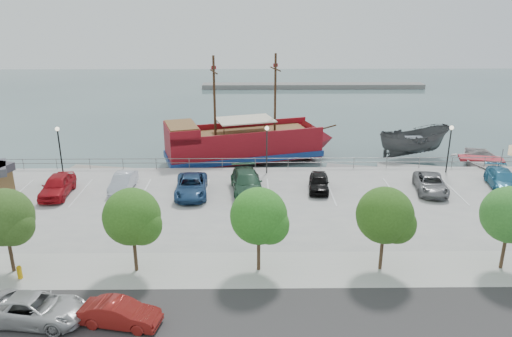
{
  "coord_description": "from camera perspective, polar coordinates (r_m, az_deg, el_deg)",
  "views": [
    {
      "loc": [
        -1.46,
        -35.15,
        14.94
      ],
      "look_at": [
        -1.0,
        2.0,
        2.0
      ],
      "focal_mm": 35.0,
      "sensor_mm": 36.0,
      "label": 1
    }
  ],
  "objects": [
    {
      "name": "ground",
      "position": [
        38.62,
        1.53,
        -5.18
      ],
      "size": [
        160.0,
        160.0,
        0.0
      ],
      "primitive_type": "plane",
      "color": "#385051"
    },
    {
      "name": "street",
      "position": [
        24.33,
        3.05,
        -18.68
      ],
      "size": [
        100.0,
        8.0,
        0.04
      ],
      "primitive_type": "cube",
      "color": "#363333",
      "rests_on": "land_slab"
    },
    {
      "name": "sidewalk",
      "position": [
        29.28,
        2.3,
        -11.46
      ],
      "size": [
        100.0,
        4.0,
        0.05
      ],
      "primitive_type": "cube",
      "color": "#ACACA6",
      "rests_on": "land_slab"
    },
    {
      "name": "seawall_railing",
      "position": [
        45.33,
        1.17,
        0.66
      ],
      "size": [
        50.0,
        0.06,
        1.0
      ],
      "color": "slate",
      "rests_on": "land_slab"
    },
    {
      "name": "far_shore",
      "position": [
        92.2,
        6.53,
        9.37
      ],
      "size": [
        40.0,
        3.0,
        0.8
      ],
      "primitive_type": "cube",
      "color": "slate",
      "rests_on": "ground"
    },
    {
      "name": "pirate_ship",
      "position": [
        50.01,
        -0.03,
        2.86
      ],
      "size": [
        18.04,
        9.53,
        11.17
      ],
      "rotation": [
        0.0,
        0.0,
        0.29
      ],
      "color": "maroon",
      "rests_on": "ground"
    },
    {
      "name": "patrol_boat",
      "position": [
        53.5,
        17.56,
        2.66
      ],
      "size": [
        8.4,
        4.99,
        3.05
      ],
      "primitive_type": "imported",
      "rotation": [
        0.0,
        0.0,
        1.84
      ],
      "color": "#47494A",
      "rests_on": "ground"
    },
    {
      "name": "speedboat",
      "position": [
        52.5,
        24.28,
        0.59
      ],
      "size": [
        6.39,
        7.85,
        1.43
      ],
      "primitive_type": "imported",
      "rotation": [
        0.0,
        0.0,
        -0.23
      ],
      "color": "silver",
      "rests_on": "ground"
    },
    {
      "name": "dock_west",
      "position": [
        48.99,
        -16.79,
        -0.39
      ],
      "size": [
        7.45,
        3.43,
        0.41
      ],
      "primitive_type": "cube",
      "rotation": [
        0.0,
        0.0,
        -0.2
      ],
      "color": "gray",
      "rests_on": "ground"
    },
    {
      "name": "dock_mid",
      "position": [
        48.28,
        12.2,
        -0.28
      ],
      "size": [
        7.34,
        3.64,
        0.4
      ],
      "primitive_type": "cube",
      "rotation": [
        0.0,
        0.0,
        -0.24
      ],
      "color": "gray",
      "rests_on": "ground"
    },
    {
      "name": "dock_east",
      "position": [
        49.71,
        18.13,
        -0.22
      ],
      "size": [
        8.05,
        4.03,
        0.44
      ],
      "primitive_type": "cube",
      "rotation": [
        0.0,
        0.0,
        -0.25
      ],
      "color": "gray",
      "rests_on": "ground"
    },
    {
      "name": "street_van",
      "position": [
        27.05,
        -23.95,
        -14.44
      ],
      "size": [
        5.25,
        2.95,
        1.39
      ],
      "primitive_type": "imported",
      "rotation": [
        0.0,
        0.0,
        1.44
      ],
      "color": "#B1B1B1",
      "rests_on": "street"
    },
    {
      "name": "street_sedan",
      "position": [
        25.48,
        -15.26,
        -15.71
      ],
      "size": [
        4.06,
        2.08,
        1.27
      ],
      "primitive_type": "imported",
      "rotation": [
        0.0,
        0.0,
        1.37
      ],
      "color": "maroon",
      "rests_on": "street"
    },
    {
      "name": "fire_hydrant",
      "position": [
        31.1,
        -25.41,
        -10.61
      ],
      "size": [
        0.29,
        0.29,
        0.83
      ],
      "rotation": [
        0.0,
        0.0,
        -0.09
      ],
      "color": "#DFA309",
      "rests_on": "sidewalk"
    },
    {
      "name": "lamp_post_left",
      "position": [
        46.39,
        -21.6,
        2.84
      ],
      "size": [
        0.36,
        0.36,
        4.28
      ],
      "color": "black",
      "rests_on": "land_slab"
    },
    {
      "name": "lamp_post_mid",
      "position": [
        43.37,
        1.25,
        3.13
      ],
      "size": [
        0.36,
        0.36,
        4.28
      ],
      "color": "black",
      "rests_on": "land_slab"
    },
    {
      "name": "lamp_post_right",
      "position": [
        46.73,
        21.29,
        2.99
      ],
      "size": [
        0.36,
        0.36,
        4.28
      ],
      "color": "black",
      "rests_on": "land_slab"
    },
    {
      "name": "tree_b",
      "position": [
        30.72,
        -26.61,
        -5.23
      ],
      "size": [
        3.3,
        3.2,
        5.0
      ],
      "color": "#473321",
      "rests_on": "sidewalk"
    },
    {
      "name": "tree_c",
      "position": [
        28.38,
        -13.73,
        -5.61
      ],
      "size": [
        3.3,
        3.2,
        5.0
      ],
      "color": "#473321",
      "rests_on": "sidewalk"
    },
    {
      "name": "tree_d",
      "position": [
        27.66,
        0.62,
        -5.69
      ],
      "size": [
        3.3,
        3.2,
        5.0
      ],
      "color": "#473321",
      "rests_on": "sidewalk"
    },
    {
      "name": "tree_e",
      "position": [
        28.68,
        14.81,
        -5.43
      ],
      "size": [
        3.3,
        3.2,
        5.0
      ],
      "color": "#473321",
      "rests_on": "sidewalk"
    },
    {
      "name": "parked_car_a",
      "position": [
        42.12,
        -21.76,
        -1.82
      ],
      "size": [
        2.14,
        4.89,
        1.64
      ],
      "primitive_type": "imported",
      "rotation": [
        0.0,
        0.0,
        0.04
      ],
      "color": "#A30F17",
      "rests_on": "land_slab"
    },
    {
      "name": "parked_car_b",
      "position": [
        41.62,
        -14.95,
        -1.51
      ],
      "size": [
        1.63,
        4.2,
        1.36
      ],
      "primitive_type": "imported",
      "rotation": [
        0.0,
        0.0,
        -0.05
      ],
      "color": "silver",
      "rests_on": "land_slab"
    },
    {
      "name": "parked_car_c",
      "position": [
        39.58,
        -7.4,
        -2.0
      ],
      "size": [
        2.75,
        5.43,
        1.47
      ],
      "primitive_type": "imported",
      "rotation": [
        0.0,
        0.0,
        0.06
      ],
      "color": "navy",
      "rests_on": "land_slab"
    },
    {
      "name": "parked_car_d",
      "position": [
        39.67,
        -1.06,
        -1.63
      ],
      "size": [
        2.94,
        5.95,
        1.66
      ],
      "primitive_type": "imported",
      "rotation": [
        0.0,
        0.0,
        0.11
      ],
      "color": "#244A33",
      "rests_on": "land_slab"
    },
    {
      "name": "parked_car_e",
      "position": [
        40.52,
        7.2,
        -1.57
      ],
      "size": [
        2.05,
        4.13,
        1.35
      ],
      "primitive_type": "imported",
      "rotation": [
        0.0,
        0.0,
        -0.12
      ],
      "color": "black",
      "rests_on": "land_slab"
    },
    {
      "name": "parked_car_g",
      "position": [
        42.29,
        19.34,
        -1.64
      ],
      "size": [
        2.96,
        5.15,
        1.35
      ],
      "primitive_type": "imported",
      "rotation": [
        0.0,
        0.0,
        -0.15
      ],
      "color": "slate",
      "rests_on": "land_slab"
    },
    {
      "name": "parked_car_h",
      "position": [
        45.38,
        26.35,
        -1.13
      ],
      "size": [
        2.87,
        5.24,
        1.44
      ],
      "primitive_type": "imported",
      "rotation": [
        0.0,
        0.0,
        -0.18
      ],
      "color": "teal",
      "rests_on": "land_slab"
    }
  ]
}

